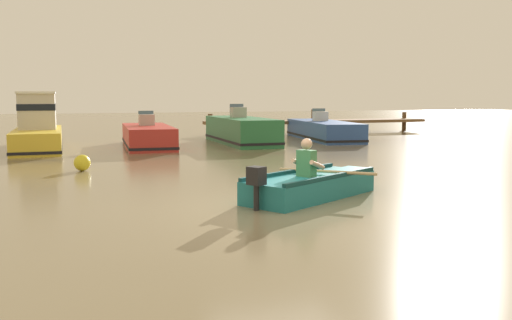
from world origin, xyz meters
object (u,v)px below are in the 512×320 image
object	(u,v)px
rowboat_with_person	(313,185)
moored_boat_yellow	(38,128)
moored_boat_green	(241,131)
moored_boat_blue	(323,131)
moored_boat_red	(148,137)
mooring_buoy	(82,163)

from	to	relation	value
rowboat_with_person	moored_boat_yellow	world-z (taller)	moored_boat_yellow
moored_boat_yellow	moored_boat_green	size ratio (longest dim) A/B	1.03
rowboat_with_person	moored_boat_blue	bearing A→B (deg)	62.96
rowboat_with_person	moored_boat_green	xyz separation A→B (m)	(2.52, 12.52, 0.28)
rowboat_with_person	moored_boat_green	size ratio (longest dim) A/B	0.60
moored_boat_red	moored_boat_green	xyz separation A→B (m)	(4.01, 0.32, 0.13)
moored_boat_yellow	mooring_buoy	distance (m)	7.26
moored_boat_blue	mooring_buoy	distance (m)	13.54
moored_boat_yellow	moored_boat_red	xyz separation A→B (m)	(4.07, -0.48, -0.39)
rowboat_with_person	moored_boat_blue	distance (m)	15.06
moored_boat_green	moored_boat_blue	xyz separation A→B (m)	(4.32, 0.89, -0.12)
rowboat_with_person	moored_boat_red	size ratio (longest dim) A/B	0.64
moored_boat_red	moored_boat_green	distance (m)	4.02
moored_boat_green	moored_boat_blue	bearing A→B (deg)	11.60
rowboat_with_person	moored_boat_red	bearing A→B (deg)	96.95
moored_boat_blue	mooring_buoy	world-z (taller)	moored_boat_blue
moored_boat_red	moored_boat_green	bearing A→B (deg)	4.56
moored_boat_red	mooring_buoy	xyz separation A→B (m)	(-2.72, -6.63, -0.18)
rowboat_with_person	moored_boat_red	world-z (taller)	moored_boat_red
moored_boat_yellow	moored_boat_blue	bearing A→B (deg)	3.36
rowboat_with_person	moored_boat_red	xyz separation A→B (m)	(-1.49, 12.20, 0.15)
moored_boat_green	mooring_buoy	world-z (taller)	moored_boat_green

